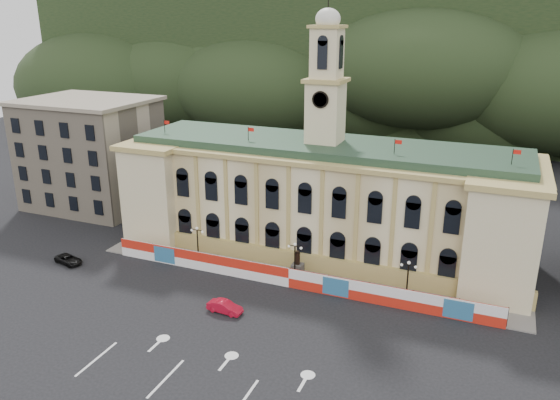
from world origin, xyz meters
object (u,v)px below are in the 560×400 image
at_px(lamp_center, 295,258).
at_px(red_sedan, 225,307).
at_px(statue, 298,268).
at_px(black_suv, 69,260).

distance_m(lamp_center, red_sedan, 11.56).
distance_m(statue, red_sedan, 12.25).
bearing_deg(black_suv, statue, -62.25).
xyz_separation_m(lamp_center, black_suv, (-30.00, -7.09, -2.48)).
bearing_deg(black_suv, lamp_center, -64.04).
relative_size(statue, lamp_center, 0.72).
height_order(statue, red_sedan, statue).
bearing_deg(black_suv, red_sedan, -84.70).
xyz_separation_m(statue, black_suv, (-30.00, -8.09, -0.60)).
bearing_deg(statue, lamp_center, -90.00).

